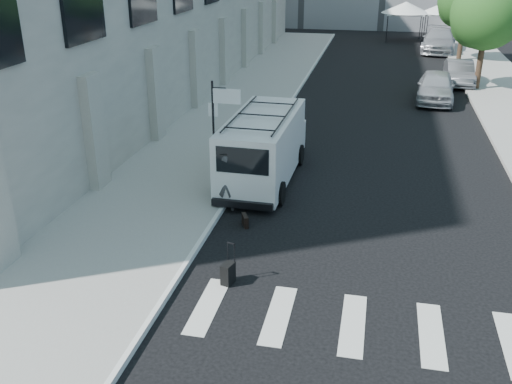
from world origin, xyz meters
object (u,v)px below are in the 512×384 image
at_px(suitcase, 228,273).
at_px(parked_car_a, 436,87).
at_px(parked_car_c, 439,40).
at_px(briefcase, 245,221).
at_px(parked_car_b, 459,73).
at_px(businessman, 226,182).
at_px(cargo_van, 264,146).

xyz_separation_m(suitcase, parked_car_a, (5.98, 19.09, 0.50)).
xyz_separation_m(parked_car_a, parked_car_c, (1.32, 15.86, 0.09)).
height_order(briefcase, parked_car_c, parked_car_c).
height_order(parked_car_a, parked_car_b, parked_car_a).
bearing_deg(briefcase, parked_car_c, 51.97).
relative_size(businessman, parked_car_c, 0.31).
xyz_separation_m(cargo_van, parked_car_c, (7.80, 28.25, -0.32)).
distance_m(cargo_van, parked_car_c, 29.31).
bearing_deg(cargo_van, businessman, -101.35).
bearing_deg(parked_car_a, briefcase, -106.50).
distance_m(briefcase, parked_car_a, 17.26).
relative_size(suitcase, cargo_van, 0.17).
relative_size(businessman, briefcase, 4.13).
xyz_separation_m(briefcase, cargo_van, (-0.20, 3.67, 1.01)).
xyz_separation_m(cargo_van, parked_car_a, (6.48, 12.39, -0.41)).
height_order(briefcase, parked_car_b, parked_car_b).
bearing_deg(cargo_van, parked_car_a, 63.59).
height_order(parked_car_a, parked_car_c, parked_car_c).
bearing_deg(parked_car_c, parked_car_b, -82.29).
bearing_deg(businessman, parked_car_c, -113.12).
relative_size(cargo_van, parked_car_c, 1.03).
height_order(cargo_van, parked_car_b, cargo_van).
distance_m(parked_car_a, parked_car_c, 15.92).
xyz_separation_m(suitcase, parked_car_b, (7.59, 23.46, 0.41)).
relative_size(parked_car_b, parked_car_c, 0.70).
height_order(businessman, parked_car_c, businessman).
bearing_deg(parked_car_c, parked_car_a, -88.53).
bearing_deg(cargo_van, parked_car_b, 65.41).
bearing_deg(cargo_van, briefcase, -85.65).
bearing_deg(suitcase, parked_car_c, 93.12).
distance_m(businessman, briefcase, 1.46).
bearing_deg(suitcase, parked_car_b, 86.98).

